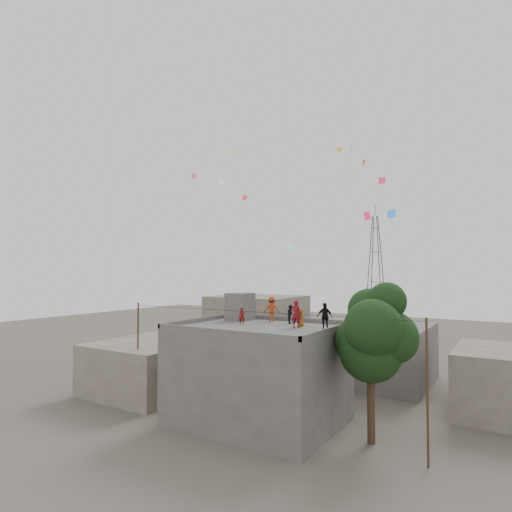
{
  "coord_description": "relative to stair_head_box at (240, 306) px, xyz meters",
  "views": [
    {
      "loc": [
        14.62,
        -23.74,
        9.74
      ],
      "look_at": [
        -0.73,
        0.88,
        10.75
      ],
      "focal_mm": 30.0,
      "sensor_mm": 36.0,
      "label": 1
    }
  ],
  "objects": [
    {
      "name": "ground",
      "position": [
        3.2,
        -2.6,
        -7.1
      ],
      "size": [
        140.0,
        140.0,
        0.0
      ],
      "primitive_type": "plane",
      "color": "#48423B",
      "rests_on": "ground"
    },
    {
      "name": "main_building",
      "position": [
        3.2,
        -2.6,
        -4.05
      ],
      "size": [
        10.0,
        8.0,
        6.1
      ],
      "color": "#524F4C",
      "rests_on": "ground"
    },
    {
      "name": "parapet",
      "position": [
        3.2,
        -2.6,
        -0.85
      ],
      "size": [
        10.0,
        8.0,
        0.3
      ],
      "color": "#524F4C",
      "rests_on": "main_building"
    },
    {
      "name": "stair_head_box",
      "position": [
        0.0,
        0.0,
        0.0
      ],
      "size": [
        1.6,
        1.8,
        2.0
      ],
      "primitive_type": "cube",
      "color": "#524F4C",
      "rests_on": "main_building"
    },
    {
      "name": "neighbor_west",
      "position": [
        -7.8,
        -0.6,
        -5.1
      ],
      "size": [
        8.0,
        10.0,
        4.0
      ],
      "primitive_type": "cube",
      "color": "#665D51",
      "rests_on": "ground"
    },
    {
      "name": "neighbor_north",
      "position": [
        5.2,
        11.4,
        -4.6
      ],
      "size": [
        12.0,
        9.0,
        5.0
      ],
      "primitive_type": "cube",
      "color": "#524F4C",
      "rests_on": "ground"
    },
    {
      "name": "neighbor_northwest",
      "position": [
        -6.8,
        13.4,
        -3.6
      ],
      "size": [
        9.0,
        8.0,
        7.0
      ],
      "primitive_type": "cube",
      "color": "#665D51",
      "rests_on": "ground"
    },
    {
      "name": "tree",
      "position": [
        10.57,
        -2.0,
        -1.0
      ],
      "size": [
        4.9,
        4.6,
        9.1
      ],
      "color": "black",
      "rests_on": "ground"
    },
    {
      "name": "utility_line",
      "position": [
        3.7,
        -3.85,
        -3.27
      ],
      "size": [
        20.12,
        0.62,
        7.4
      ],
      "color": "black",
      "rests_on": "ground"
    },
    {
      "name": "transmission_tower",
      "position": [
        -0.8,
        37.4,
        1.97
      ],
      "size": [
        2.97,
        2.97,
        20.01
      ],
      "color": "black",
      "rests_on": "ground"
    },
    {
      "name": "person_red_adult",
      "position": [
        5.51,
        -1.74,
        -0.12
      ],
      "size": [
        0.72,
        0.56,
        1.77
      ],
      "primitive_type": "imported",
      "rotation": [
        0.0,
        0.0,
        3.37
      ],
      "color": "maroon",
      "rests_on": "main_building"
    },
    {
      "name": "person_orange_child",
      "position": [
        5.45,
        -1.0,
        -0.39
      ],
      "size": [
        0.71,
        0.62,
        1.23
      ],
      "primitive_type": "imported",
      "rotation": [
        0.0,
        0.0,
        -0.46
      ],
      "color": "#AE6213",
      "rests_on": "main_building"
    },
    {
      "name": "person_dark_child",
      "position": [
        4.16,
        0.11,
        -0.36
      ],
      "size": [
        0.75,
        0.79,
        1.28
      ],
      "primitive_type": "imported",
      "rotation": [
        0.0,
        0.0,
        2.16
      ],
      "color": "black",
      "rests_on": "main_building"
    },
    {
      "name": "person_dark_adult",
      "position": [
        7.6,
        -2.07,
        -0.15
      ],
      "size": [
        1.0,
        0.42,
        1.71
      ],
      "primitive_type": "imported",
      "rotation": [
        0.0,
        0.0,
        0.0
      ],
      "color": "black",
      "rests_on": "main_building"
    },
    {
      "name": "person_orange_adult",
      "position": [
        2.46,
        0.43,
        -0.11
      ],
      "size": [
        1.33,
        1.14,
        1.79
      ],
      "primitive_type": "imported",
      "rotation": [
        0.0,
        0.0,
        -2.63
      ],
      "color": "#AC3913",
      "rests_on": "main_building"
    },
    {
      "name": "person_red_child",
      "position": [
        1.68,
        -2.24,
        -0.42
      ],
      "size": [
        0.51,
        0.47,
        1.16
      ],
      "primitive_type": "imported",
      "rotation": [
        0.0,
        0.0,
        0.59
      ],
      "color": "maroon",
      "rests_on": "main_building"
    },
    {
      "name": "kites",
      "position": [
        3.05,
        4.73,
        9.14
      ],
      "size": [
        20.01,
        18.29,
        11.16
      ],
      "color": "red",
      "rests_on": "ground"
    }
  ]
}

